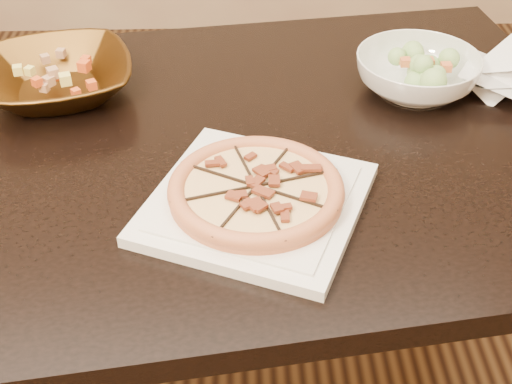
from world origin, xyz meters
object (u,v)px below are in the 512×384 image
at_px(pizza, 256,190).
at_px(salad_bowl, 417,74).
at_px(dining_table, 199,193).
at_px(plate, 256,203).
at_px(bronze_bowl, 57,78).

relative_size(pizza, salad_bowl, 1.14).
height_order(dining_table, pizza, pizza).
bearing_deg(plate, pizza, 175.52).
bearing_deg(dining_table, pizza, -61.98).
distance_m(pizza, bronze_bowl, 0.48).
relative_size(plate, salad_bowl, 1.71).
height_order(pizza, bronze_bowl, bronze_bowl).
bearing_deg(bronze_bowl, pizza, -44.55).
xyz_separation_m(pizza, bronze_bowl, (-0.35, 0.34, -0.00)).
xyz_separation_m(plate, bronze_bowl, (-0.35, 0.34, 0.02)).
height_order(dining_table, bronze_bowl, bronze_bowl).
distance_m(plate, pizza, 0.02).
bearing_deg(plate, bronze_bowl, 135.45).
bearing_deg(salad_bowl, pizza, -132.44).
bearing_deg(pizza, bronze_bowl, 135.45).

